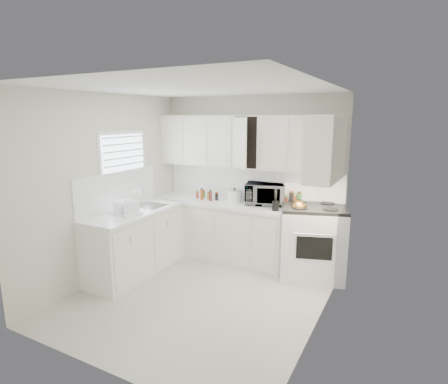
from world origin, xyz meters
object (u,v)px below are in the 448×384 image
Objects in this scene: tea_kettle at (298,206)px; dish_rack at (126,207)px; stove at (313,232)px; microwave at (266,191)px; rice_cooker at (235,195)px; utensil_crock at (276,199)px.

tea_kettle is 0.67× the size of dish_rack.
dish_rack is at bearing -168.53° from stove.
microwave is at bearing 166.25° from tea_kettle.
tea_kettle is at bearing 38.71° from dish_rack.
microwave reaches higher than tea_kettle.
stove is 5.88× the size of rice_cooker.
dish_rack is (-1.02, -1.35, -0.01)m from rice_cooker.
stove reaches higher than tea_kettle.
dish_rack is (-1.77, -1.15, -0.06)m from utensil_crock.
tea_kettle is at bearing -7.87° from rice_cooker.
tea_kettle is 1.13× the size of rice_cooker.
rice_cooker is (-1.10, 0.24, 0.00)m from tea_kettle.
microwave is at bearing 15.10° from rice_cooker.
tea_kettle is 0.43× the size of microwave.
microwave is 0.50m from rice_cooker.
utensil_crock is (0.27, -0.30, -0.04)m from microwave.
utensil_crock is at bearing -171.07° from tea_kettle.
microwave is 2.60× the size of rice_cooker.
rice_cooker is 0.78m from utensil_crock.
microwave is 2.08m from dish_rack.
stove is at bearing 0.85° from rice_cooker.
stove is 3.48× the size of dish_rack.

